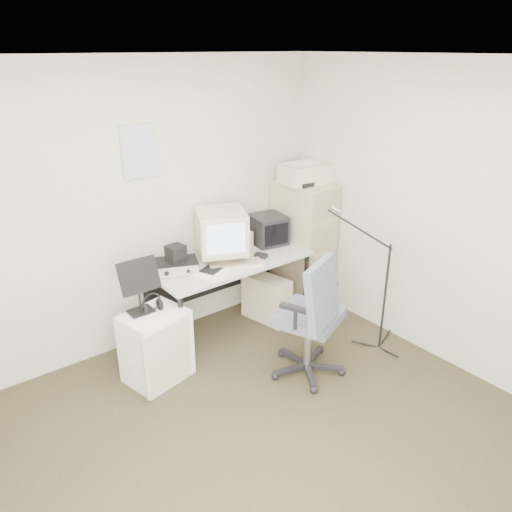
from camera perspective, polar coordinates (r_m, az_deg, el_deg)
floor at (r=3.72m, az=2.46°, el=-20.50°), size 3.60×3.60×0.01m
ceiling at (r=2.70m, az=3.42°, el=21.80°), size 3.60×3.60×0.01m
wall_back at (r=4.42m, az=-12.53°, el=5.26°), size 3.60×0.02×2.50m
wall_right at (r=4.32m, az=21.37°, el=3.77°), size 0.02×3.60×2.50m
wall_calendar at (r=4.29m, az=-13.28°, el=11.55°), size 0.30×0.02×0.44m
filing_cabinet at (r=5.22m, az=5.35°, el=1.46°), size 0.40×0.60×1.30m
printer at (r=4.99m, az=5.72°, el=9.39°), size 0.52×0.39×0.18m
desk at (r=4.77m, az=-2.94°, el=-4.40°), size 1.50×0.70×0.73m
crt_monitor at (r=4.53m, az=-4.00°, el=2.33°), size 0.57×0.58×0.47m
crt_tv at (r=4.94m, az=1.38°, el=3.06°), size 0.36×0.38×0.28m
desk_speaker at (r=4.85m, az=-1.01°, el=1.90°), size 0.10×0.10×0.16m
keyboard at (r=4.46m, az=-2.45°, el=-1.01°), size 0.53×0.35×0.03m
mouse at (r=4.64m, az=0.59°, el=0.07°), size 0.11×0.13×0.03m
radio_receiver at (r=4.39m, az=-9.03°, el=-1.14°), size 0.43×0.37×0.10m
radio_speaker at (r=4.34m, az=-9.15°, el=0.29°), size 0.16×0.15×0.15m
papers at (r=4.35m, az=-5.48°, el=-1.81°), size 0.35×0.39×0.02m
pc_tower at (r=4.98m, az=1.21°, el=-4.88°), size 0.31×0.52×0.45m
office_chair at (r=4.08m, az=6.07°, el=-6.64°), size 0.83×0.83×1.10m
side_cart at (r=4.19m, az=-11.35°, el=-10.06°), size 0.55×0.48×0.60m
music_stand at (r=3.98m, az=-13.30°, el=-3.31°), size 0.32×0.17×0.47m
headphones at (r=4.05m, az=-11.80°, el=-5.57°), size 0.21×0.21×0.03m
mic_stand at (r=4.47m, az=14.69°, el=-2.87°), size 0.03×0.03×1.32m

